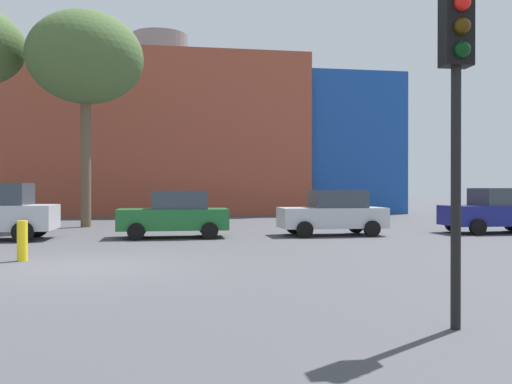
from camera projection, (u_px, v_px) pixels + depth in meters
ground_plane at (82, 267)px, 11.60m from camera, size 200.00×200.00×0.00m
building_backdrop at (160, 140)px, 37.93m from camera, size 33.27×10.04×12.59m
parked_car_2 at (175, 214)px, 18.72m from camera, size 3.80×1.87×1.64m
parked_car_3 at (333, 213)px, 19.63m from camera, size 3.84×1.88×1.66m
parked_car_4 at (497, 211)px, 20.67m from camera, size 4.01×1.97×1.74m
traffic_light_near_right at (457, 82)px, 6.46m from camera, size 0.36×0.36×4.10m
bare_tree_0 at (86, 59)px, 23.87m from camera, size 5.11×5.11×9.62m
bollard_yellow_0 at (22, 241)px, 12.65m from camera, size 0.24×0.24×0.96m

